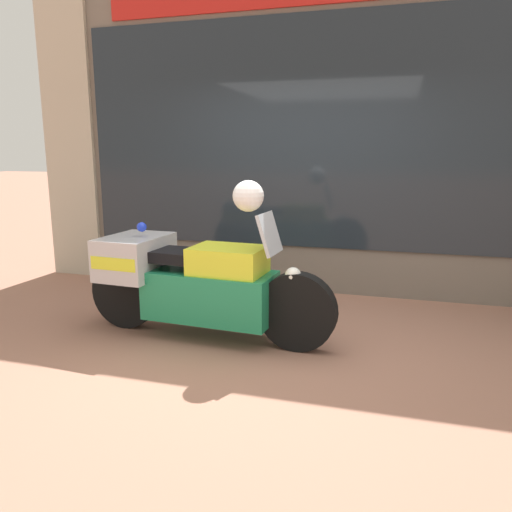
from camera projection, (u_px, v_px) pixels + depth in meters
ground_plane at (262, 345)px, 4.35m from camera, size 60.00×60.00×0.00m
shop_building at (278, 139)px, 5.95m from camera, size 6.96×0.55×3.58m
window_display at (329, 249)px, 6.08m from camera, size 5.79×0.30×2.05m
paramedic_motorcycle at (191, 280)px, 4.49m from camera, size 2.37×0.74×1.16m
white_helmet at (248, 196)px, 4.14m from camera, size 0.26×0.26×0.26m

